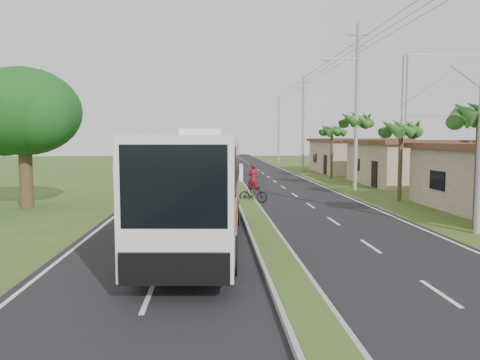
{
  "coord_description": "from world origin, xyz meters",
  "views": [
    {
      "loc": [
        -1.97,
        -15.69,
        3.73
      ],
      "look_at": [
        -0.67,
        6.34,
        1.8
      ],
      "focal_mm": 35.0,
      "sensor_mm": 36.0,
      "label": 1
    }
  ],
  "objects": [
    {
      "name": "shop_far",
      "position": [
        14.0,
        36.0,
        1.93
      ],
      "size": [
        8.6,
        11.6,
        3.82
      ],
      "color": "#A1816D",
      "rests_on": "ground"
    },
    {
      "name": "median_strip",
      "position": [
        0.0,
        20.0,
        0.1
      ],
      "size": [
        1.2,
        160.0,
        0.18
      ],
      "color": "gray",
      "rests_on": "ground"
    },
    {
      "name": "coach_bus_far",
      "position": [
        -1.8,
        52.45,
        2.04
      ],
      "size": [
        2.8,
        12.37,
        3.6
      ],
      "rotation": [
        0.0,
        0.0,
        -0.01
      ],
      "color": "silver",
      "rests_on": "ground"
    },
    {
      "name": "palm_verge_a",
      "position": [
        9.0,
        3.0,
        4.74
      ],
      "size": [
        2.4,
        2.4,
        5.45
      ],
      "color": "#473321",
      "rests_on": "ground"
    },
    {
      "name": "road_asphalt",
      "position": [
        0.0,
        20.0,
        0.01
      ],
      "size": [
        14.0,
        160.0,
        0.02
      ],
      "primitive_type": "cube",
      "color": "black",
      "rests_on": "ground"
    },
    {
      "name": "utility_pole_d",
      "position": [
        8.5,
        58.0,
        5.42
      ],
      "size": [
        1.6,
        0.28,
        10.5
      ],
      "color": "gray",
      "rests_on": "ground"
    },
    {
      "name": "motorcyclist",
      "position": [
        0.41,
        11.52,
        0.86
      ],
      "size": [
        1.76,
        0.96,
        2.34
      ],
      "rotation": [
        0.0,
        0.0,
        -0.3
      ],
      "color": "black",
      "rests_on": "ground"
    },
    {
      "name": "ground",
      "position": [
        0.0,
        0.0,
        0.0
      ],
      "size": [
        180.0,
        180.0,
        0.0
      ],
      "primitive_type": "plane",
      "color": "#37501D",
      "rests_on": "ground"
    },
    {
      "name": "shade_tree",
      "position": [
        -12.11,
        10.02,
        5.03
      ],
      "size": [
        6.3,
        6.0,
        7.54
      ],
      "color": "#473321",
      "rests_on": "ground"
    },
    {
      "name": "palm_verge_d",
      "position": [
        9.3,
        28.0,
        4.55
      ],
      "size": [
        2.4,
        2.4,
        5.25
      ],
      "color": "#473321",
      "rests_on": "ground"
    },
    {
      "name": "lane_edge_left",
      "position": [
        -6.7,
        20.0,
        0.0
      ],
      "size": [
        0.12,
        160.0,
        0.01
      ],
      "primitive_type": "cube",
      "color": "silver",
      "rests_on": "ground"
    },
    {
      "name": "utility_pole_b",
      "position": [
        8.47,
        18.0,
        6.26
      ],
      "size": [
        3.2,
        0.28,
        12.0
      ],
      "color": "gray",
      "rests_on": "ground"
    },
    {
      "name": "lane_edge_right",
      "position": [
        6.7,
        20.0,
        0.0
      ],
      "size": [
        0.12,
        160.0,
        0.01
      ],
      "primitive_type": "cube",
      "color": "silver",
      "rests_on": "ground"
    },
    {
      "name": "shop_mid",
      "position": [
        14.0,
        22.0,
        1.86
      ],
      "size": [
        7.6,
        10.6,
        3.67
      ],
      "color": "#A1816D",
      "rests_on": "ground"
    },
    {
      "name": "palm_verge_c",
      "position": [
        8.8,
        19.0,
        5.12
      ],
      "size": [
        2.4,
        2.4,
        5.85
      ],
      "color": "#473321",
      "rests_on": "ground"
    },
    {
      "name": "coach_bus_main",
      "position": [
        -2.42,
        1.03,
        2.26
      ],
      "size": [
        3.46,
        12.87,
        4.11
      ],
      "rotation": [
        0.0,
        0.0,
        -0.06
      ],
      "color": "white",
      "rests_on": "ground"
    },
    {
      "name": "palm_verge_b",
      "position": [
        9.4,
        12.0,
        4.36
      ],
      "size": [
        2.4,
        2.4,
        5.05
      ],
      "color": "#473321",
      "rests_on": "ground"
    },
    {
      "name": "utility_pole_c",
      "position": [
        8.5,
        38.0,
        5.67
      ],
      "size": [
        1.6,
        0.28,
        11.0
      ],
      "color": "gray",
      "rests_on": "ground"
    },
    {
      "name": "billboard_lattice",
      "position": [
        22.0,
        30.0,
        6.82
      ],
      "size": [
        10.18,
        1.18,
        12.07
      ],
      "color": "gray",
      "rests_on": "ground"
    }
  ]
}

